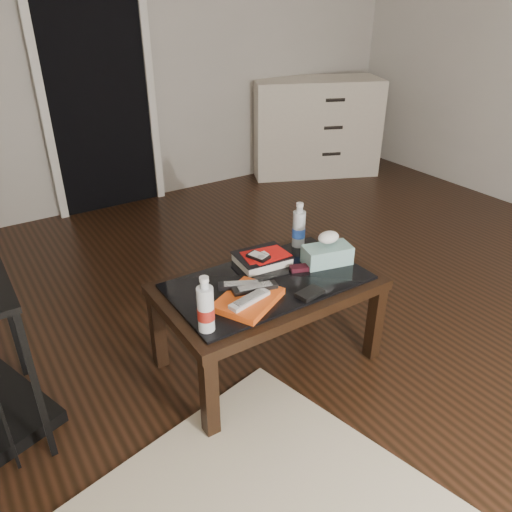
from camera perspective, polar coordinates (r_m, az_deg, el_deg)
The scene contains 16 objects.
ground at distance 2.73m, azimuth 9.82°, elevation -9.27°, with size 5.00×5.00×0.00m, color black.
doorway at distance 4.21m, azimuth -17.82°, elevation 18.57°, with size 0.90×0.08×2.07m.
coffee_table at distance 2.33m, azimuth 1.39°, elevation -4.16°, with size 1.00×0.60×0.46m.
dresser at distance 5.04m, azimuth 6.75°, elevation 14.43°, with size 1.30×0.94×0.90m.
magazines at distance 2.13m, azimuth -0.87°, elevation -5.01°, with size 0.28×0.21×0.03m, color #DF4E15.
remote_silver at distance 2.09m, azimuth -0.75°, elevation -4.97°, with size 0.20×0.05×0.02m, color silver.
remote_black_front at distance 2.16m, azimuth -0.12°, elevation -3.64°, with size 0.20×0.05×0.02m, color black.
remote_black_back at distance 2.19m, azimuth -1.71°, elevation -3.30°, with size 0.20×0.05×0.02m, color black.
textbook at distance 2.43m, azimuth 0.71°, elevation -0.29°, with size 0.25×0.20×0.05m, color black.
dvd_mailers at distance 2.41m, azimuth 0.77°, elevation 0.17°, with size 0.19×0.14×0.01m, color red.
ipod at distance 2.37m, azimuth 0.26°, elevation -0.01°, with size 0.06×0.10×0.02m, color black.
flip_phone at distance 2.38m, azimuth 5.00°, elevation -1.39°, with size 0.09×0.05×0.02m, color black.
wallet at distance 2.20m, azimuth 6.16°, elevation -4.25°, with size 0.12×0.07×0.02m, color black.
water_bottle_left at distance 1.93m, azimuth -5.80°, elevation -5.47°, with size 0.07×0.07×0.24m, color silver.
water_bottle_right at distance 2.56m, azimuth 4.93°, elevation 3.59°, with size 0.07×0.07×0.24m, color silver.
tissue_box at distance 2.44m, azimuth 8.13°, elevation 0.14°, with size 0.23×0.12×0.09m, color teal.
Camera 1 is at (-1.55, -1.53, 1.65)m, focal length 35.00 mm.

